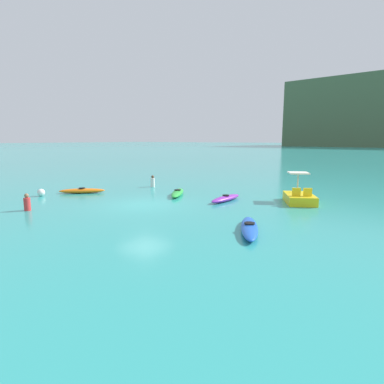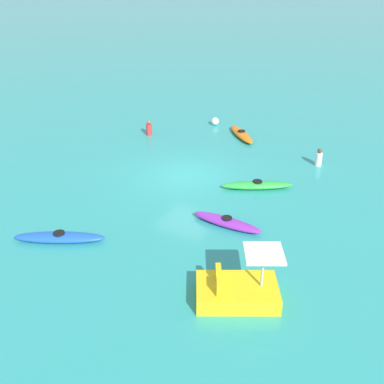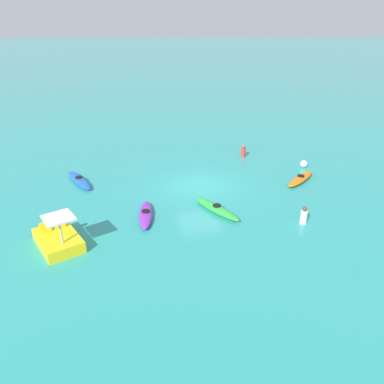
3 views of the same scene
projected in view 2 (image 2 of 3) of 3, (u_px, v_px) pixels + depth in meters
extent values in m
plane|color=teal|center=(187.00, 176.00, 21.27)|extent=(600.00, 600.00, 0.00)
ellipsoid|color=purple|center=(227.00, 222.00, 17.23)|extent=(0.74, 2.84, 0.32)
cylinder|color=black|center=(227.00, 218.00, 17.15)|extent=(0.41, 0.41, 0.05)
ellipsoid|color=blue|center=(60.00, 237.00, 16.29)|extent=(2.07, 3.20, 0.32)
cylinder|color=black|center=(59.00, 233.00, 16.20)|extent=(0.55, 0.55, 0.05)
ellipsoid|color=green|center=(257.00, 185.00, 20.02)|extent=(2.13, 3.02, 0.32)
cylinder|color=black|center=(258.00, 181.00, 19.94)|extent=(0.57, 0.57, 0.05)
ellipsoid|color=orange|center=(241.00, 134.00, 25.80)|extent=(2.62, 2.52, 0.32)
cylinder|color=black|center=(242.00, 131.00, 25.72)|extent=(0.58, 0.58, 0.05)
cube|color=yellow|center=(237.00, 292.00, 13.48)|extent=(2.45, 2.82, 0.50)
cube|color=yellow|center=(218.00, 273.00, 13.54)|extent=(0.46, 0.35, 0.44)
cube|color=yellow|center=(219.00, 286.00, 13.00)|extent=(0.46, 0.35, 0.44)
cylinder|color=#B2B2B7|center=(263.00, 270.00, 13.12)|extent=(0.08, 0.08, 1.10)
cube|color=silver|center=(264.00, 253.00, 12.85)|extent=(1.49, 1.49, 0.08)
sphere|color=white|center=(215.00, 121.00, 27.59)|extent=(0.47, 0.47, 0.47)
cylinder|color=silver|center=(319.00, 159.00, 22.17)|extent=(0.45, 0.45, 0.65)
sphere|color=brown|center=(320.00, 151.00, 21.97)|extent=(0.22, 0.22, 0.22)
cylinder|color=red|center=(149.00, 130.00, 25.99)|extent=(0.39, 0.39, 0.65)
sphere|color=#8C6647|center=(149.00, 122.00, 25.79)|extent=(0.22, 0.22, 0.22)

